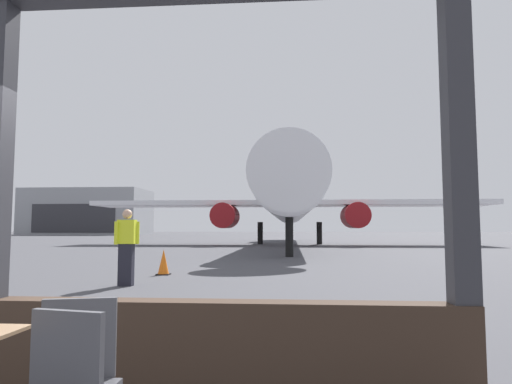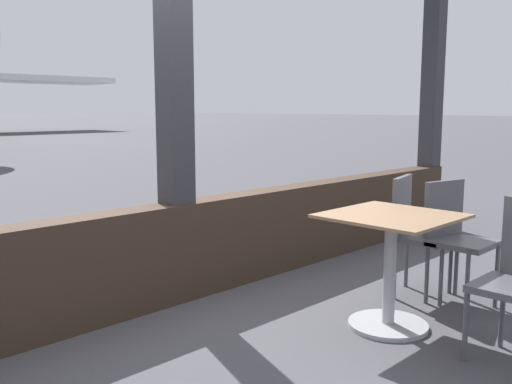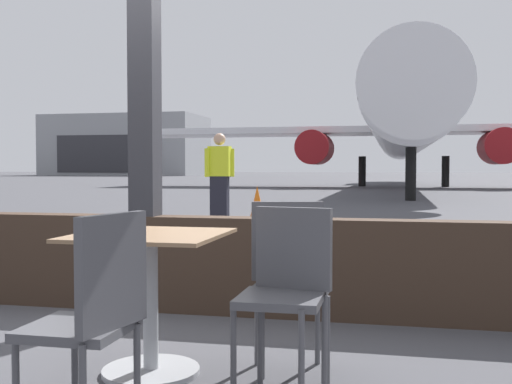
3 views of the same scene
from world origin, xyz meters
name	(u,v)px [view 2 (image 2 of 3)]	position (x,y,z in m)	size (l,w,h in m)	color
window_frame	(176,140)	(0.00, 0.00, 1.20)	(7.83, 0.24, 3.49)	#38281E
dining_table	(390,264)	(0.62, -1.43, 0.43)	(0.76, 0.76, 0.75)	#8C6B4C
cafe_chair_window_left	(454,231)	(1.37, -1.51, 0.54)	(0.45, 0.45, 0.90)	#4C4C51
cafe_chair_aisle_left	(414,226)	(1.33, -1.20, 0.54)	(0.47, 0.47, 0.91)	#4C4C51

